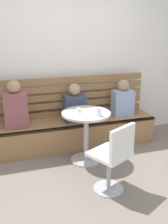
# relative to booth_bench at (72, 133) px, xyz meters

# --- Properties ---
(ground) EXTENTS (8.00, 8.00, 0.00)m
(ground) POSITION_rel_booth_bench_xyz_m (0.00, -1.20, -0.22)
(ground) COLOR #70665B
(back_wall) EXTENTS (5.20, 0.10, 2.90)m
(back_wall) POSITION_rel_booth_bench_xyz_m (0.00, 0.44, 1.23)
(back_wall) COLOR silver
(back_wall) RESTS_ON ground
(booth_bench) EXTENTS (2.70, 0.52, 0.44)m
(booth_bench) POSITION_rel_booth_bench_xyz_m (0.00, 0.00, 0.00)
(booth_bench) COLOR olive
(booth_bench) RESTS_ON ground
(booth_backrest) EXTENTS (2.65, 0.04, 0.66)m
(booth_backrest) POSITION_rel_booth_bench_xyz_m (0.00, 0.24, 0.56)
(booth_backrest) COLOR olive
(booth_backrest) RESTS_ON booth_bench
(cafe_table) EXTENTS (0.68, 0.68, 0.74)m
(cafe_table) POSITION_rel_booth_bench_xyz_m (0.06, -0.54, 0.30)
(cafe_table) COLOR #ADADB2
(cafe_table) RESTS_ON ground
(white_chair) EXTENTS (0.54, 0.54, 0.85)m
(white_chair) POSITION_rel_booth_bench_xyz_m (0.13, -1.34, 0.24)
(white_chair) COLOR #ADADB2
(white_chair) RESTS_ON ground
(person_adult) EXTENTS (0.34, 0.22, 0.71)m
(person_adult) POSITION_rel_booth_bench_xyz_m (-0.85, -0.02, 0.53)
(person_adult) COLOR brown
(person_adult) RESTS_ON booth_bench
(person_child_left) EXTENTS (0.34, 0.22, 0.60)m
(person_child_left) POSITION_rel_booth_bench_xyz_m (0.05, 0.00, 0.48)
(person_child_left) COLOR #333851
(person_child_left) RESTS_ON booth_bench
(person_child_middle) EXTENTS (0.34, 0.22, 0.61)m
(person_child_middle) POSITION_rel_booth_bench_xyz_m (0.88, 0.01, 0.49)
(person_child_middle) COLOR #8C9EC6
(person_child_middle) RESTS_ON booth_bench
(cup_espresso_small) EXTENTS (0.06, 0.06, 0.05)m
(cup_espresso_small) POSITION_rel_booth_bench_xyz_m (-0.03, -0.48, 0.55)
(cup_espresso_small) COLOR silver
(cup_espresso_small) RESTS_ON cafe_table
(cup_water_clear) EXTENTS (0.07, 0.07, 0.11)m
(cup_water_clear) POSITION_rel_booth_bench_xyz_m (0.17, -0.73, 0.57)
(cup_water_clear) COLOR white
(cup_water_clear) RESTS_ON cafe_table
(plate_small) EXTENTS (0.17, 0.17, 0.01)m
(plate_small) POSITION_rel_booth_bench_xyz_m (0.19, -0.49, 0.52)
(plate_small) COLOR white
(plate_small) RESTS_ON cafe_table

